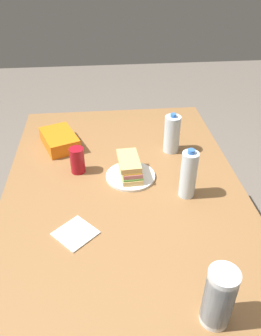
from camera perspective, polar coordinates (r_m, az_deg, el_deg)
name	(u,v)px	position (r m, az deg, el deg)	size (l,w,h in m)	color
ground_plane	(125,292)	(2.04, -0.89, -20.31)	(8.00, 8.00, 0.00)	#70665B
dining_table	(124,201)	(1.53, -1.12, -5.67)	(1.51, 1.03, 0.77)	olive
paper_plate	(130,176)	(1.51, 0.00, -1.36)	(0.22, 0.22, 0.01)	white
sandwich	(130,167)	(1.49, -0.09, 0.16)	(0.19, 0.11, 0.08)	#DBB26B
soda_can_red	(77,160)	(1.54, -9.00, 1.31)	(0.07, 0.07, 0.12)	maroon
chip_bag	(60,140)	(1.76, -11.93, 4.67)	(0.23, 0.15, 0.07)	orange
water_bottle_tall	(188,174)	(1.38, 9.79, -1.08)	(0.07, 0.07, 0.22)	silver
plastic_cup_stack	(219,297)	(1.00, 14.74, -20.44)	(0.08, 0.08, 0.20)	silver
water_bottle_spare	(172,134)	(1.67, 7.03, 5.75)	(0.08, 0.08, 0.20)	silver
paper_napkin	(76,233)	(1.27, -9.29, -10.86)	(0.13, 0.13, 0.01)	white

